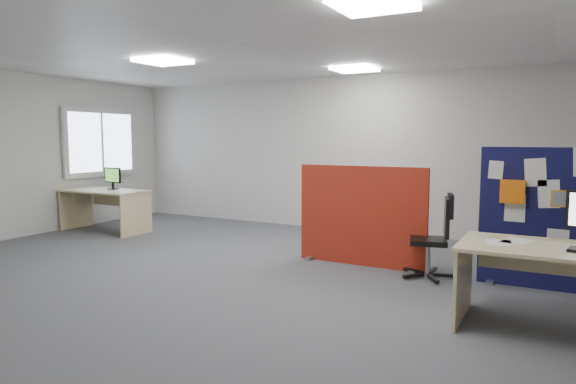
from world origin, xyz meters
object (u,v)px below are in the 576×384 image
at_px(monitor_second, 113,177).
at_px(navy_divider, 571,220).
at_px(office_chair, 438,231).
at_px(second_desk, 107,200).
at_px(red_divider, 361,217).

bearing_deg(monitor_second, navy_divider, 4.02).
xyz_separation_m(navy_divider, office_chair, (-1.35, -0.09, -0.22)).
distance_m(monitor_second, office_chair, 5.79).
height_order(navy_divider, office_chair, navy_divider).
bearing_deg(second_desk, navy_divider, -2.09).
bearing_deg(monitor_second, office_chair, 2.44).
bearing_deg(office_chair, second_desk, 162.12).
relative_size(navy_divider, monitor_second, 4.41).
distance_m(navy_divider, red_divider, 2.35).
relative_size(second_desk, monitor_second, 3.65).
bearing_deg(monitor_second, second_desk, -95.77).
bearing_deg(red_divider, monitor_second, 177.30).
bearing_deg(second_desk, office_chair, -3.43).
xyz_separation_m(red_divider, second_desk, (-4.80, 0.20, -0.08)).
xyz_separation_m(navy_divider, red_divider, (-2.34, 0.06, -0.14)).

